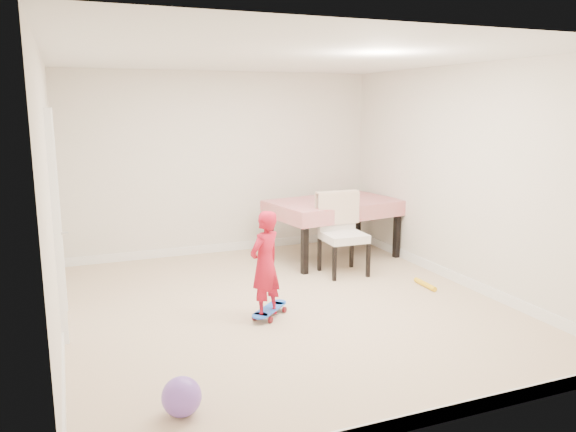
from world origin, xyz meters
name	(u,v)px	position (x,y,z in m)	size (l,w,h in m)	color
ground	(286,306)	(0.00, 0.00, 0.00)	(5.00, 5.00, 0.00)	tan
ceiling	(286,59)	(0.00, 0.00, 2.58)	(4.50, 5.00, 0.04)	white
wall_back	(223,164)	(0.00, 2.48, 1.30)	(4.50, 0.04, 2.60)	beige
wall_front	(430,240)	(0.00, -2.48, 1.30)	(4.50, 0.04, 2.60)	beige
wall_left	(53,200)	(-2.23, 0.00, 1.30)	(0.04, 5.00, 2.60)	beige
wall_right	(462,177)	(2.23, 0.00, 1.30)	(0.04, 5.00, 2.60)	beige
door	(57,224)	(-2.22, 0.30, 1.02)	(0.10, 0.94, 2.11)	white
baseboard_back	(225,247)	(0.00, 2.49, 0.06)	(4.50, 0.02, 0.12)	white
baseboard_front	(422,419)	(0.00, -2.49, 0.06)	(4.50, 0.02, 0.12)	white
baseboard_left	(63,332)	(-2.24, 0.00, 0.06)	(0.02, 5.00, 0.12)	white
baseboard_right	(456,278)	(2.24, 0.00, 0.06)	(0.02, 5.00, 0.12)	white
dining_table	(334,229)	(1.35, 1.59, 0.41)	(1.75, 1.10, 0.82)	red
dining_chair	(344,234)	(1.12, 0.83, 0.52)	(0.57, 0.65, 1.04)	white
skateboard	(270,312)	(-0.27, -0.21, 0.04)	(0.58, 0.21, 0.09)	#1C7DF0
child	(265,268)	(-0.33, -0.26, 0.54)	(0.40, 0.26, 1.08)	#B61228
balloon	(182,397)	(-1.47, -1.74, 0.14)	(0.28, 0.28, 0.28)	#7D52C6
foam_toy	(425,284)	(1.78, 0.00, 0.03)	(0.06, 0.06, 0.40)	yellow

